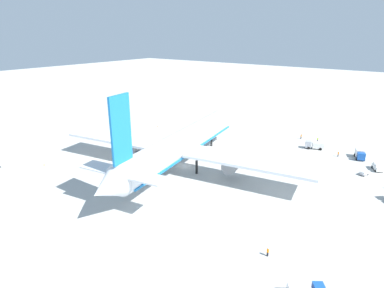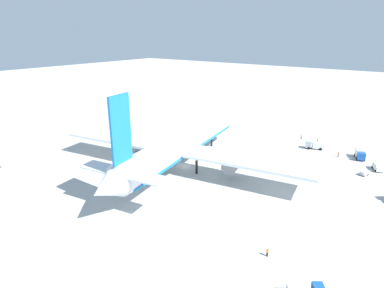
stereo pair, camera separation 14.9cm
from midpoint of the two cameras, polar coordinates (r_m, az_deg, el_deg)
ground_plane at (r=93.93m, az=-1.43°, el=-3.94°), size 600.00×600.00×0.00m
airliner at (r=90.35m, az=-1.79°, el=-0.01°), size 70.02×74.55×25.24m
service_truck_1 at (r=114.66m, az=20.90°, el=-0.16°), size 3.94×6.11×2.52m
service_truck_3 at (r=111.54m, az=27.60°, el=-1.58°), size 5.65×3.83×2.74m
service_van at (r=104.87m, az=30.02°, el=-3.51°), size 4.61×3.49×1.97m
baggage_cart_2 at (r=99.57m, az=28.12°, el=-4.55°), size 3.05×2.23×1.16m
ground_worker_0 at (r=124.06m, az=18.78°, el=1.26°), size 0.56×0.56×1.79m
ground_worker_1 at (r=122.60m, az=21.38°, el=0.72°), size 0.47×0.47×1.67m
ground_worker_2 at (r=60.25m, az=13.25°, el=-18.09°), size 0.56×0.56×1.64m
ground_worker_4 at (r=110.55m, az=24.48°, el=-1.64°), size 0.56×0.56×1.67m
traffic_cone_1 at (r=133.99m, az=-6.09°, el=3.19°), size 0.36×0.36×0.55m
traffic_cone_2 at (r=103.88m, az=-24.62°, el=-3.29°), size 0.36×0.36×0.55m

